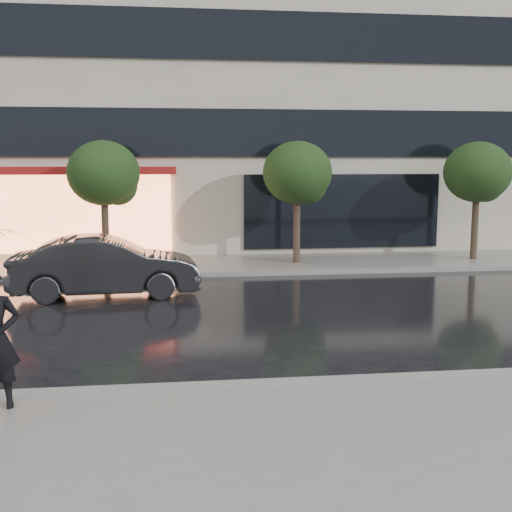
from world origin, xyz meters
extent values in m
plane|color=black|center=(0.00, 0.00, 0.00)|extent=(120.00, 120.00, 0.00)
cube|color=slate|center=(0.00, -3.25, 0.06)|extent=(60.00, 4.50, 0.12)
cube|color=slate|center=(0.00, 10.25, 0.06)|extent=(60.00, 3.50, 0.12)
cube|color=gray|center=(0.00, -1.00, 0.07)|extent=(60.00, 0.25, 0.14)
cube|color=gray|center=(0.00, 8.50, 0.07)|extent=(60.00, 0.25, 0.14)
cube|color=beige|center=(0.00, 18.00, 9.00)|extent=(30.00, 12.00, 18.00)
cube|color=black|center=(0.00, 11.94, 4.30)|extent=(28.00, 0.12, 1.60)
cube|color=black|center=(0.00, 11.94, 7.50)|extent=(28.00, 0.12, 1.60)
cube|color=#FF8C59|center=(-4.00, 11.92, 1.60)|extent=(6.00, 0.10, 2.60)
cube|color=maroon|center=(-4.00, 11.59, 3.05)|extent=(6.40, 0.70, 0.25)
cube|color=black|center=(5.00, 11.94, 1.60)|extent=(7.00, 0.10, 2.60)
cylinder|color=#33261C|center=(-3.00, 10.00, 1.10)|extent=(0.22, 0.22, 2.20)
ellipsoid|color=black|center=(-3.00, 10.00, 3.00)|extent=(2.20, 2.20, 1.98)
sphere|color=black|center=(-2.60, 10.20, 2.60)|extent=(1.20, 1.20, 1.20)
cylinder|color=#33261C|center=(3.00, 10.00, 1.10)|extent=(0.22, 0.22, 2.20)
ellipsoid|color=black|center=(3.00, 10.00, 3.00)|extent=(2.20, 2.20, 1.98)
sphere|color=black|center=(3.40, 10.20, 2.60)|extent=(1.20, 1.20, 1.20)
cylinder|color=#33261C|center=(9.00, 10.00, 1.10)|extent=(0.22, 0.22, 2.20)
ellipsoid|color=black|center=(9.00, 10.00, 3.00)|extent=(2.20, 2.20, 1.98)
sphere|color=black|center=(9.40, 10.20, 2.60)|extent=(1.20, 1.20, 1.20)
imported|color=black|center=(-2.59, 6.06, 0.76)|extent=(4.71, 1.90, 1.52)
camera|label=1|loc=(-0.83, -10.09, 3.42)|focal=45.00mm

